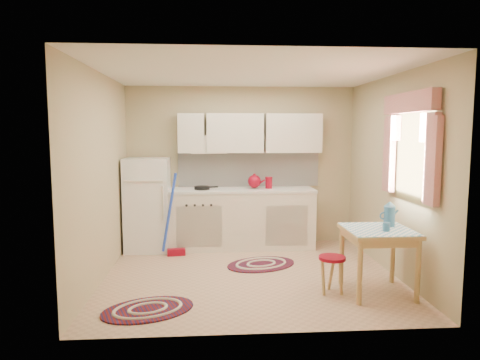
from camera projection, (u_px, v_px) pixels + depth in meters
name	position (u px, v px, depth m)	size (l,w,h in m)	color
room_shell	(261.00, 147.00, 5.47)	(3.64, 3.60, 2.52)	tan
fridge	(148.00, 204.00, 6.46)	(0.65, 0.60, 1.40)	white
broom	(176.00, 215.00, 6.16)	(0.28, 0.12, 1.20)	blue
base_cabinets	(240.00, 219.00, 6.64)	(2.25, 0.60, 0.88)	beige
countertop	(240.00, 190.00, 6.58)	(2.27, 0.62, 0.04)	silver
frying_pan	(202.00, 188.00, 6.49)	(0.23, 0.23, 0.05)	black
red_kettle	(254.00, 181.00, 6.58)	(0.22, 0.20, 0.22)	maroon
red_canister	(269.00, 183.00, 6.60)	(0.11, 0.11, 0.16)	maroon
table	(377.00, 261.00, 4.74)	(0.72, 0.72, 0.72)	tan
stool	(332.00, 275.00, 4.75)	(0.30, 0.30, 0.42)	maroon
coffee_pot	(389.00, 213.00, 4.82)	(0.16, 0.13, 0.31)	#306895
mug	(386.00, 227.00, 4.60)	(0.08, 0.08, 0.10)	#306895
rug_center	(261.00, 264.00, 5.78)	(0.96, 0.64, 0.02)	#65110B
rug_left	(148.00, 310.00, 4.31)	(0.94, 0.62, 0.02)	#65110B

